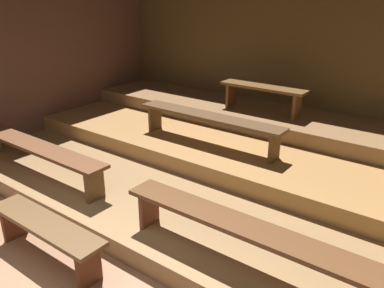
# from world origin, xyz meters

# --- Properties ---
(ground) EXTENTS (7.00, 6.10, 0.08)m
(ground) POSITION_xyz_m (0.00, 2.65, -0.04)
(ground) COLOR #A17150
(wall_back) EXTENTS (7.00, 0.06, 2.74)m
(wall_back) POSITION_xyz_m (0.00, 5.33, 1.37)
(wall_back) COLOR brown
(wall_back) RESTS_ON ground
(wall_left) EXTENTS (0.06, 6.10, 2.74)m
(wall_left) POSITION_xyz_m (-3.13, 2.65, 1.37)
(wall_left) COLOR brown
(wall_left) RESTS_ON ground
(platform_lower) EXTENTS (6.20, 4.10, 0.23)m
(platform_lower) POSITION_xyz_m (0.00, 3.25, 0.11)
(platform_lower) COLOR #997247
(platform_lower) RESTS_ON ground
(platform_middle) EXTENTS (6.20, 2.56, 0.23)m
(platform_middle) POSITION_xyz_m (0.00, 4.02, 0.34)
(platform_middle) COLOR #AE7B44
(platform_middle) RESTS_ON platform_lower
(platform_upper) EXTENTS (6.20, 1.24, 0.23)m
(platform_upper) POSITION_xyz_m (0.00, 4.68, 0.57)
(platform_upper) COLOR #976C45
(platform_upper) RESTS_ON platform_middle
(bench_floor_center) EXTENTS (1.48, 0.32, 0.43)m
(bench_floor_center) POSITION_xyz_m (-0.19, 0.81, 0.34)
(bench_floor_center) COLOR brown
(bench_floor_center) RESTS_ON ground
(bench_lower_left) EXTENTS (2.53, 0.32, 0.43)m
(bench_lower_left) POSITION_xyz_m (-1.57, 1.62, 0.59)
(bench_lower_left) COLOR brown
(bench_lower_left) RESTS_ON platform_lower
(bench_lower_right) EXTENTS (2.53, 0.32, 0.43)m
(bench_lower_right) POSITION_xyz_m (1.57, 1.62, 0.59)
(bench_lower_right) COLOR brown
(bench_lower_right) RESTS_ON platform_lower
(bench_middle_center) EXTENTS (2.29, 0.32, 0.43)m
(bench_middle_center) POSITION_xyz_m (-0.07, 3.43, 0.81)
(bench_middle_center) COLOR brown
(bench_middle_center) RESTS_ON platform_middle
(bench_upper_center) EXTENTS (1.41, 0.32, 0.43)m
(bench_upper_center) POSITION_xyz_m (0.15, 4.61, 1.01)
(bench_upper_center) COLOR brown
(bench_upper_center) RESTS_ON platform_upper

